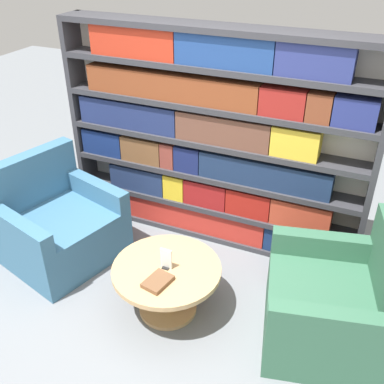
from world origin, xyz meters
name	(u,v)px	position (x,y,z in m)	size (l,w,h in m)	color
ground_plane	(139,336)	(0.00, 0.00, 0.00)	(14.00, 14.00, 0.00)	slate
bookshelf	(210,141)	(-0.03, 1.45, 0.98)	(2.80, 0.30, 1.98)	silver
armchair_left	(58,226)	(-1.14, 0.58, 0.31)	(1.08, 1.12, 0.92)	#386684
armchair_right	(334,305)	(1.30, 0.57, 0.31)	(1.05, 1.09, 0.92)	#336047
coffee_table	(167,280)	(0.08, 0.33, 0.31)	(0.83, 0.83, 0.43)	tan
table_sign	(166,260)	(0.08, 0.33, 0.51)	(0.09, 0.06, 0.17)	black
stray_book	(158,282)	(0.10, 0.15, 0.45)	(0.19, 0.24, 0.04)	brown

